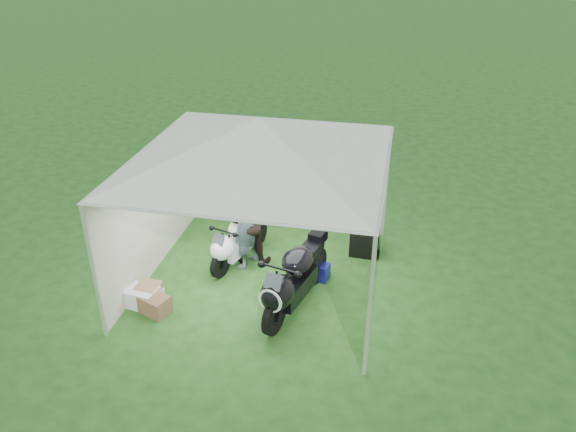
% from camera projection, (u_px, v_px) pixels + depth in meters
% --- Properties ---
extents(ground, '(80.00, 80.00, 0.00)m').
position_uv_depth(ground, '(263.00, 278.00, 10.07)').
color(ground, '#1C4814').
rests_on(ground, ground).
extents(canopy_tent, '(5.66, 5.66, 3.00)m').
position_uv_depth(canopy_tent, '(259.00, 143.00, 8.87)').
color(canopy_tent, silver).
rests_on(canopy_tent, ground).
extents(motorcycle_white, '(0.76, 1.72, 0.87)m').
position_uv_depth(motorcycle_white, '(236.00, 240.00, 10.30)').
color(motorcycle_white, black).
rests_on(motorcycle_white, ground).
extents(motorcycle_black, '(0.86, 2.15, 1.08)m').
position_uv_depth(motorcycle_black, '(293.00, 279.00, 9.01)').
color(motorcycle_black, black).
rests_on(motorcycle_black, ground).
extents(paddock_stand, '(0.46, 0.35, 0.31)m').
position_uv_depth(paddock_stand, '(317.00, 271.00, 10.01)').
color(paddock_stand, '#2221B5').
rests_on(paddock_stand, ground).
extents(person_dark_jacket, '(0.87, 0.70, 1.70)m').
position_uv_depth(person_dark_jacket, '(248.00, 221.00, 10.18)').
color(person_dark_jacket, black).
rests_on(person_dark_jacket, ground).
extents(person_blue_jacket, '(0.66, 0.81, 1.91)m').
position_uv_depth(person_blue_jacket, '(246.00, 219.00, 10.02)').
color(person_blue_jacket, slate).
rests_on(person_blue_jacket, ground).
extents(equipment_box, '(0.54, 0.44, 0.52)m').
position_uv_depth(equipment_box, '(364.00, 242.00, 10.69)').
color(equipment_box, black).
rests_on(equipment_box, ground).
extents(crate_0, '(0.54, 0.45, 0.33)m').
position_uv_depth(crate_0, '(143.00, 297.00, 9.30)').
color(crate_0, silver).
rests_on(crate_0, ground).
extents(crate_1, '(0.40, 0.40, 0.33)m').
position_uv_depth(crate_1, '(149.00, 293.00, 9.40)').
color(crate_1, '#8E6A49').
rests_on(crate_1, ground).
extents(crate_2, '(0.35, 0.33, 0.21)m').
position_uv_depth(crate_2, '(154.00, 293.00, 9.50)').
color(crate_2, silver).
rests_on(crate_2, ground).
extents(crate_3, '(0.56, 0.48, 0.31)m').
position_uv_depth(crate_3, '(155.00, 305.00, 9.14)').
color(crate_3, brown).
rests_on(crate_3, ground).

